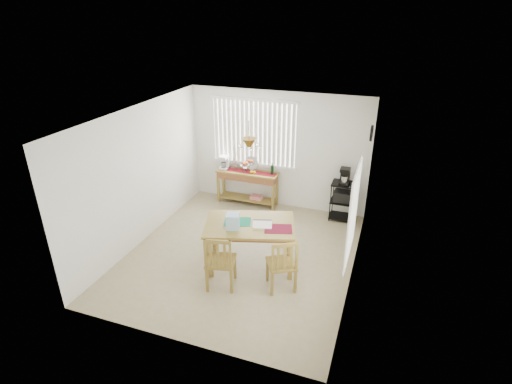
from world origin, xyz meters
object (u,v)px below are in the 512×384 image
at_px(chair_left, 220,262).
at_px(chair_right, 282,264).
at_px(sideboard, 248,180).
at_px(wire_cart, 343,198).
at_px(cart_items, 345,176).
at_px(dining_table, 250,228).

xyz_separation_m(chair_left, chair_right, (0.94, 0.28, -0.02)).
height_order(sideboard, wire_cart, wire_cart).
height_order(sideboard, chair_left, chair_left).
bearing_deg(sideboard, wire_cart, -0.83).
distance_m(sideboard, chair_left, 3.08).
height_order(cart_items, chair_right, cart_items).
bearing_deg(wire_cart, cart_items, 90.00).
height_order(wire_cart, cart_items, cart_items).
bearing_deg(dining_table, wire_cart, 59.86).
relative_size(dining_table, chair_right, 1.82).
bearing_deg(dining_table, cart_items, 59.96).
height_order(wire_cart, dining_table, wire_cart).
relative_size(wire_cart, chair_right, 0.89).
distance_m(sideboard, dining_table, 2.40).
bearing_deg(sideboard, cart_items, -0.60).
relative_size(cart_items, chair_right, 0.36).
bearing_deg(cart_items, chair_left, -116.70).
bearing_deg(dining_table, sideboard, 111.41).
distance_m(dining_table, chair_left, 0.83).
bearing_deg(wire_cart, chair_right, -101.68).
bearing_deg(wire_cart, chair_left, -116.77).
relative_size(sideboard, cart_items, 4.08).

